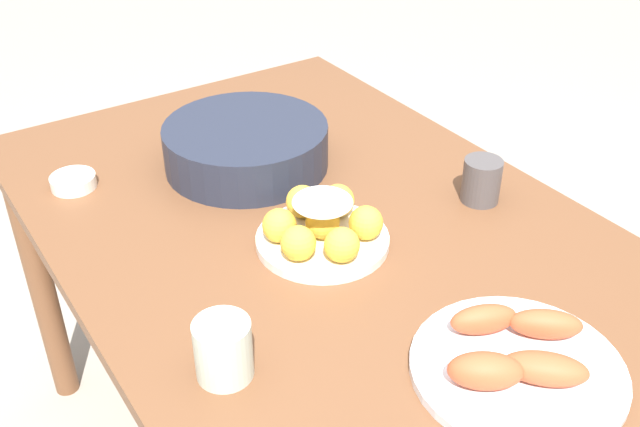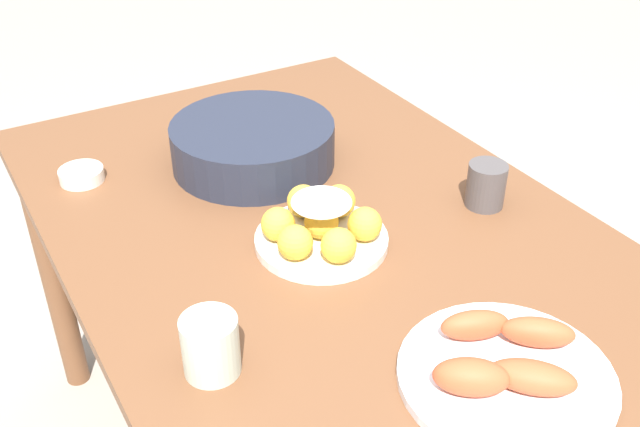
{
  "view_description": "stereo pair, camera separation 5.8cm",
  "coord_description": "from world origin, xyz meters",
  "px_view_note": "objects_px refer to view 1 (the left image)",
  "views": [
    {
      "loc": [
        -0.93,
        0.61,
        1.47
      ],
      "look_at": [
        -0.03,
        0.02,
        0.77
      ],
      "focal_mm": 42.0,
      "sensor_mm": 36.0,
      "label": 1
    },
    {
      "loc": [
        -0.96,
        0.56,
        1.47
      ],
      "look_at": [
        -0.03,
        0.02,
        0.77
      ],
      "focal_mm": 42.0,
      "sensor_mm": 36.0,
      "label": 2
    }
  ],
  "objects_px": {
    "seafood_platter": "(516,361)",
    "cup_near": "(482,181)",
    "cake_plate": "(322,227)",
    "cup_far": "(223,349)",
    "dining_table": "(318,265)",
    "sauce_bowl": "(73,181)",
    "serving_bowl": "(246,145)"
  },
  "relations": [
    {
      "from": "cake_plate",
      "to": "cup_near",
      "type": "bearing_deg",
      "value": -97.66
    },
    {
      "from": "cake_plate",
      "to": "sauce_bowl",
      "type": "relative_size",
      "value": 2.66
    },
    {
      "from": "sauce_bowl",
      "to": "dining_table",
      "type": "bearing_deg",
      "value": -137.86
    },
    {
      "from": "dining_table",
      "to": "cup_far",
      "type": "bearing_deg",
      "value": 127.9
    },
    {
      "from": "serving_bowl",
      "to": "sauce_bowl",
      "type": "xyz_separation_m",
      "value": [
        0.11,
        0.32,
        -0.03
      ]
    },
    {
      "from": "serving_bowl",
      "to": "sauce_bowl",
      "type": "relative_size",
      "value": 3.79
    },
    {
      "from": "seafood_platter",
      "to": "sauce_bowl",
      "type": "bearing_deg",
      "value": 23.06
    },
    {
      "from": "serving_bowl",
      "to": "seafood_platter",
      "type": "height_order",
      "value": "serving_bowl"
    },
    {
      "from": "serving_bowl",
      "to": "dining_table",
      "type": "bearing_deg",
      "value": -178.49
    },
    {
      "from": "cake_plate",
      "to": "cup_far",
      "type": "relative_size",
      "value": 2.58
    },
    {
      "from": "serving_bowl",
      "to": "sauce_bowl",
      "type": "height_order",
      "value": "serving_bowl"
    },
    {
      "from": "serving_bowl",
      "to": "cup_far",
      "type": "distance_m",
      "value": 0.58
    },
    {
      "from": "dining_table",
      "to": "seafood_platter",
      "type": "relative_size",
      "value": 4.49
    },
    {
      "from": "seafood_platter",
      "to": "cup_near",
      "type": "relative_size",
      "value": 3.53
    },
    {
      "from": "dining_table",
      "to": "serving_bowl",
      "type": "xyz_separation_m",
      "value": [
        0.25,
        0.01,
        0.14
      ]
    },
    {
      "from": "cup_far",
      "to": "cup_near",
      "type": "bearing_deg",
      "value": -77.23
    },
    {
      "from": "cup_near",
      "to": "dining_table",
      "type": "bearing_deg",
      "value": 70.25
    },
    {
      "from": "seafood_platter",
      "to": "cup_near",
      "type": "bearing_deg",
      "value": -37.4
    },
    {
      "from": "seafood_platter",
      "to": "cup_near",
      "type": "xyz_separation_m",
      "value": [
        0.35,
        -0.27,
        0.02
      ]
    },
    {
      "from": "sauce_bowl",
      "to": "seafood_platter",
      "type": "relative_size",
      "value": 0.29
    },
    {
      "from": "dining_table",
      "to": "sauce_bowl",
      "type": "height_order",
      "value": "sauce_bowl"
    },
    {
      "from": "seafood_platter",
      "to": "cup_far",
      "type": "height_order",
      "value": "cup_far"
    },
    {
      "from": "seafood_platter",
      "to": "cup_near",
      "type": "distance_m",
      "value": 0.44
    },
    {
      "from": "cup_far",
      "to": "serving_bowl",
      "type": "bearing_deg",
      "value": -31.82
    },
    {
      "from": "dining_table",
      "to": "serving_bowl",
      "type": "bearing_deg",
      "value": 1.51
    },
    {
      "from": "cake_plate",
      "to": "cup_far",
      "type": "height_order",
      "value": "cake_plate"
    },
    {
      "from": "serving_bowl",
      "to": "cup_near",
      "type": "height_order",
      "value": "serving_bowl"
    },
    {
      "from": "dining_table",
      "to": "serving_bowl",
      "type": "height_order",
      "value": "serving_bowl"
    },
    {
      "from": "cake_plate",
      "to": "sauce_bowl",
      "type": "xyz_separation_m",
      "value": [
        0.42,
        0.29,
        -0.02
      ]
    },
    {
      "from": "serving_bowl",
      "to": "cup_near",
      "type": "bearing_deg",
      "value": -139.74
    },
    {
      "from": "cup_far",
      "to": "sauce_bowl",
      "type": "bearing_deg",
      "value": 1.34
    },
    {
      "from": "cake_plate",
      "to": "dining_table",
      "type": "bearing_deg",
      "value": -27.48
    }
  ]
}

